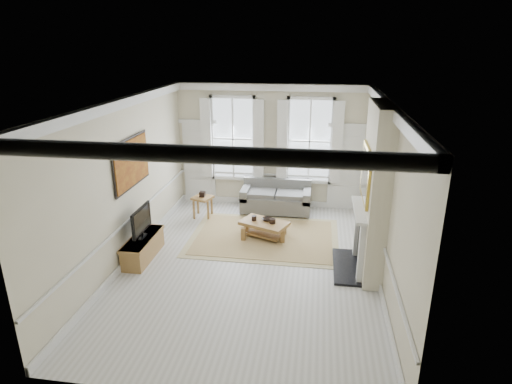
% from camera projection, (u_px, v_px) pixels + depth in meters
% --- Properties ---
extents(floor, '(7.20, 7.20, 0.00)m').
position_uv_depth(floor, '(250.00, 265.00, 8.98)').
color(floor, '#B7B5AD').
rests_on(floor, ground).
extents(ceiling, '(7.20, 7.20, 0.00)m').
position_uv_depth(ceiling, '(249.00, 101.00, 7.85)').
color(ceiling, white).
rests_on(ceiling, back_wall).
extents(back_wall, '(5.20, 0.00, 5.20)m').
position_uv_depth(back_wall, '(271.00, 147.00, 11.77)').
color(back_wall, beige).
rests_on(back_wall, floor).
extents(left_wall, '(0.00, 7.20, 7.20)m').
position_uv_depth(left_wall, '(125.00, 183.00, 8.78)').
color(left_wall, beige).
rests_on(left_wall, floor).
extents(right_wall, '(0.00, 7.20, 7.20)m').
position_uv_depth(right_wall, '(386.00, 195.00, 8.05)').
color(right_wall, beige).
rests_on(right_wall, floor).
extents(window_left, '(1.26, 0.20, 2.20)m').
position_uv_depth(window_left, '(233.00, 139.00, 11.80)').
color(window_left, '#B2BCC6').
rests_on(window_left, back_wall).
extents(window_right, '(1.26, 0.20, 2.20)m').
position_uv_depth(window_right, '(310.00, 141.00, 11.51)').
color(window_right, '#B2BCC6').
rests_on(window_right, back_wall).
extents(door_left, '(0.90, 0.08, 2.30)m').
position_uv_depth(door_left, '(199.00, 163.00, 12.20)').
color(door_left, silver).
rests_on(door_left, floor).
extents(door_right, '(0.90, 0.08, 2.30)m').
position_uv_depth(door_right, '(345.00, 169.00, 11.63)').
color(door_right, silver).
rests_on(door_right, floor).
extents(painting, '(0.05, 1.66, 1.06)m').
position_uv_depth(painting, '(132.00, 162.00, 8.94)').
color(painting, '#A26D1B').
rests_on(painting, left_wall).
extents(chimney_breast, '(0.35, 1.70, 3.38)m').
position_uv_depth(chimney_breast, '(375.00, 192.00, 8.26)').
color(chimney_breast, beige).
rests_on(chimney_breast, floor).
extents(hearth, '(0.55, 1.50, 0.05)m').
position_uv_depth(hearth, '(347.00, 266.00, 8.88)').
color(hearth, black).
rests_on(hearth, floor).
extents(fireplace, '(0.21, 1.45, 1.33)m').
position_uv_depth(fireplace, '(359.00, 236.00, 8.62)').
color(fireplace, silver).
rests_on(fireplace, floor).
extents(mirror, '(0.06, 1.26, 1.06)m').
position_uv_depth(mirror, '(365.00, 174.00, 8.18)').
color(mirror, gold).
rests_on(mirror, chimney_breast).
extents(sofa, '(1.87, 0.91, 0.86)m').
position_uv_depth(sofa, '(276.00, 199.00, 11.73)').
color(sofa, '#585856').
rests_on(sofa, floor).
extents(side_table, '(0.59, 0.59, 0.57)m').
position_uv_depth(side_table, '(203.00, 201.00, 11.32)').
color(side_table, brown).
rests_on(side_table, floor).
extents(rug, '(3.50, 2.60, 0.02)m').
position_uv_depth(rug, '(264.00, 237.00, 10.24)').
color(rug, tan).
rests_on(rug, floor).
extents(coffee_table, '(1.25, 1.00, 0.41)m').
position_uv_depth(coffee_table, '(264.00, 225.00, 10.13)').
color(coffee_table, brown).
rests_on(coffee_table, rug).
extents(ceramic_pot_a, '(0.12, 0.12, 0.12)m').
position_uv_depth(ceramic_pot_a, '(254.00, 218.00, 10.17)').
color(ceramic_pot_a, black).
rests_on(ceramic_pot_a, coffee_table).
extents(ceramic_pot_b, '(0.15, 0.15, 0.11)m').
position_uv_depth(ceramic_pot_b, '(272.00, 221.00, 10.01)').
color(ceramic_pot_b, black).
rests_on(ceramic_pot_b, coffee_table).
extents(bowl, '(0.30, 0.30, 0.06)m').
position_uv_depth(bowl, '(267.00, 219.00, 10.18)').
color(bowl, black).
rests_on(bowl, coffee_table).
extents(tv_stand, '(0.44, 1.36, 0.49)m').
position_uv_depth(tv_stand, '(143.00, 248.00, 9.21)').
color(tv_stand, brown).
rests_on(tv_stand, floor).
extents(tv, '(0.08, 0.90, 0.68)m').
position_uv_depth(tv, '(141.00, 220.00, 9.00)').
color(tv, black).
rests_on(tv, tv_stand).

